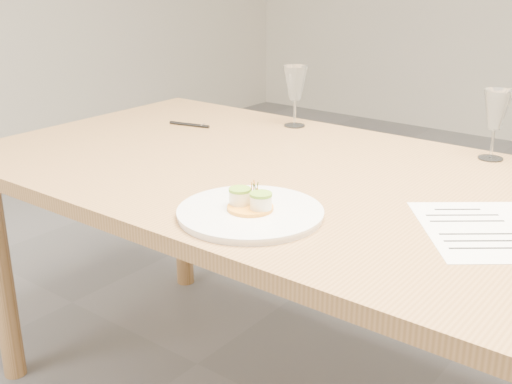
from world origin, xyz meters
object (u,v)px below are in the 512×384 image
Objects in this scene: dining_table at (396,222)px; ballpoint_pen at (189,125)px; wine_glass_0 at (295,84)px; wine_glass_1 at (496,111)px; dinner_plate at (250,211)px; recipe_sheet at (485,230)px.

dining_table is 0.87m from ballpoint_pen.
dining_table is at bearing -25.67° from ballpoint_pen.
dining_table is at bearing -35.23° from wine_glass_0.
wine_glass_0 reaches higher than wine_glass_1.
dinner_plate reaches higher than recipe_sheet.
dining_table is 16.48× the size of ballpoint_pen.
wine_glass_1 reaches higher than dining_table.
wine_glass_1 is at bearing 80.20° from dining_table.
wine_glass_0 is 1.03× the size of wine_glass_1.
dinner_plate is 0.79m from wine_glass_1.
ballpoint_pen is 0.95m from wine_glass_1.
wine_glass_0 reaches higher than dining_table.
ballpoint_pen is at bearing -142.33° from wine_glass_0.
recipe_sheet is (0.23, -0.08, 0.07)m from dining_table.
wine_glass_1 is (0.92, 0.24, 0.13)m from ballpoint_pen.
dining_table is 7.61× the size of dinner_plate.
recipe_sheet is (0.42, 0.23, -0.01)m from dinner_plate.
wine_glass_1 reaches higher than dinner_plate.
wine_glass_0 is (-0.57, 0.40, 0.21)m from dining_table.
wine_glass_1 is (0.07, 0.42, 0.20)m from dining_table.
wine_glass_1 is at bearing 70.22° from dinner_plate.
dinner_plate is 0.82m from wine_glass_0.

